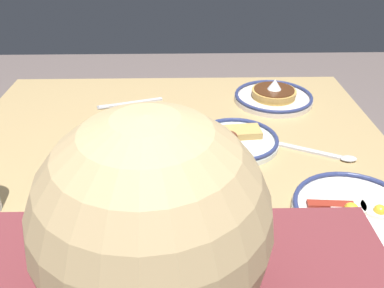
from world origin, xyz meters
The scene contains 8 objects.
dining_table centered at (0.00, 0.00, 0.67)m, with size 1.12×0.92×0.76m.
plate_near_main centered at (-0.16, 0.00, 0.77)m, with size 0.22×0.22×0.05m.
plate_center_pancakes centered at (-0.30, -0.26, 0.77)m, with size 0.24×0.24×0.07m.
plate_far_companion centered at (-0.36, 0.28, 0.77)m, with size 0.25×0.25×0.04m.
plate_far_side centered at (0.11, 0.05, 0.78)m, with size 0.23×0.23×0.05m.
paper_napkin centered at (0.20, 0.30, 0.76)m, with size 0.15×0.14×0.00m, color white.
fork_near centered at (0.14, -0.25, 0.76)m, with size 0.20×0.08×0.01m.
tea_spoon centered at (-0.38, 0.06, 0.76)m, with size 0.19×0.10×0.01m.
Camera 1 is at (-0.02, 0.91, 1.30)m, focal length 38.33 mm.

